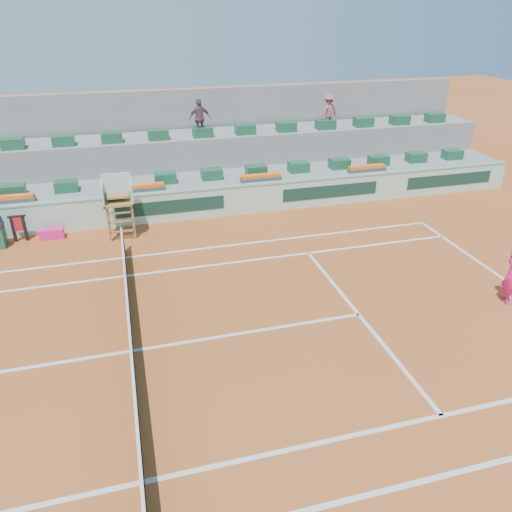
% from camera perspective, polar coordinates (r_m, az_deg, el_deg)
% --- Properties ---
extents(ground, '(90.00, 90.00, 0.00)m').
position_cam_1_polar(ground, '(13.54, -13.90, -10.49)').
color(ground, '#9E4A1E').
rests_on(ground, ground).
extents(seating_tier_lower, '(36.00, 4.00, 1.20)m').
position_cam_1_polar(seating_tier_lower, '(22.83, -15.41, 6.92)').
color(seating_tier_lower, gray).
rests_on(seating_tier_lower, ground).
extents(seating_tier_upper, '(36.00, 2.40, 2.60)m').
position_cam_1_polar(seating_tier_upper, '(24.14, -15.71, 9.72)').
color(seating_tier_upper, gray).
rests_on(seating_tier_upper, ground).
extents(stadium_back_wall, '(36.00, 0.40, 4.40)m').
position_cam_1_polar(stadium_back_wall, '(25.46, -16.05, 12.66)').
color(stadium_back_wall, gray).
rests_on(stadium_back_wall, ground).
extents(player_bag, '(0.90, 0.40, 0.40)m').
position_cam_1_polar(player_bag, '(20.56, -22.33, 2.38)').
color(player_bag, '#FD218D').
rests_on(player_bag, ground).
extents(spectator_mid, '(1.04, 0.56, 1.69)m').
position_cam_1_polar(spectator_mid, '(23.29, -6.44, 15.39)').
color(spectator_mid, '#6B4755').
rests_on(spectator_mid, seating_tier_upper).
extents(spectator_right, '(1.19, 0.93, 1.62)m').
position_cam_1_polar(spectator_right, '(25.17, 8.27, 16.07)').
color(spectator_right, '#A65362').
rests_on(spectator_right, seating_tier_upper).
extents(court_lines, '(23.89, 11.09, 0.01)m').
position_cam_1_polar(court_lines, '(13.54, -13.90, -10.47)').
color(court_lines, silver).
rests_on(court_lines, ground).
extents(tennis_net, '(0.10, 11.97, 1.10)m').
position_cam_1_polar(tennis_net, '(13.23, -14.15, -8.67)').
color(tennis_net, black).
rests_on(tennis_net, ground).
extents(advertising_hoarding, '(36.00, 0.34, 1.26)m').
position_cam_1_polar(advertising_hoarding, '(20.75, -15.20, 5.04)').
color(advertising_hoarding, '#ACD9C1').
rests_on(advertising_hoarding, ground).
extents(umpire_chair, '(1.10, 0.90, 2.40)m').
position_cam_1_polar(umpire_chair, '(19.49, -15.50, 6.45)').
color(umpire_chair, olive).
rests_on(umpire_chair, ground).
extents(seat_row_lower, '(32.90, 0.60, 0.44)m').
position_cam_1_polar(seat_row_lower, '(21.72, -15.61, 8.18)').
color(seat_row_lower, '#1B5234').
rests_on(seat_row_lower, seating_tier_lower).
extents(seat_row_upper, '(32.90, 0.60, 0.44)m').
position_cam_1_polar(seat_row_upper, '(23.18, -16.15, 12.88)').
color(seat_row_upper, '#1B5234').
rests_on(seat_row_upper, seating_tier_upper).
extents(flower_planters, '(26.80, 0.36, 0.28)m').
position_cam_1_polar(flower_planters, '(21.06, -19.61, 6.77)').
color(flower_planters, '#494949').
rests_on(flower_planters, seating_tier_lower).
extents(towel_rack, '(0.63, 0.11, 1.03)m').
position_cam_1_polar(towel_rack, '(20.66, -25.50, 3.09)').
color(towel_rack, black).
rests_on(towel_rack, ground).
extents(tennis_player, '(0.60, 0.94, 2.28)m').
position_cam_1_polar(tennis_player, '(16.52, 27.25, -1.89)').
color(tennis_player, '#FD218D').
rests_on(tennis_player, ground).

